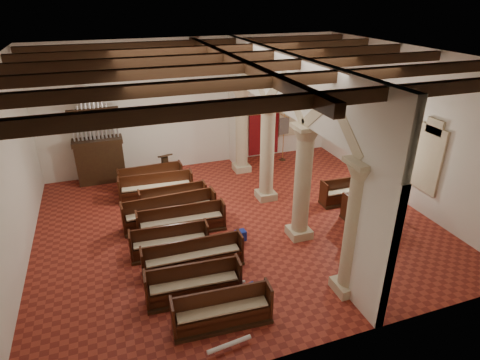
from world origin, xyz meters
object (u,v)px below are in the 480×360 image
pipe_organ (99,152)px  processional_banner (283,145)px  lectern (166,169)px  aisle_pew_0 (374,219)px  nave_pew_0 (222,314)px

pipe_organ → processional_banner: 8.74m
lectern → processional_banner: bearing=-10.8°
pipe_organ → aisle_pew_0: size_ratio=2.25×
lectern → nave_pew_0: lectern is taller
processional_banner → pipe_organ: bearing=168.3°
pipe_organ → nave_pew_0: 10.44m
lectern → aisle_pew_0: (6.38, -6.52, -0.20)m
lectern → processional_banner: size_ratio=0.56×
lectern → aisle_pew_0: lectern is taller
lectern → nave_pew_0: (-0.15, -9.15, -0.22)m
pipe_organ → nave_pew_0: size_ratio=1.70×
pipe_organ → aisle_pew_0: (9.08, -7.44, -1.02)m
pipe_organ → aisle_pew_0: pipe_organ is taller
pipe_organ → lectern: pipe_organ is taller
pipe_organ → lectern: bearing=-18.7°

